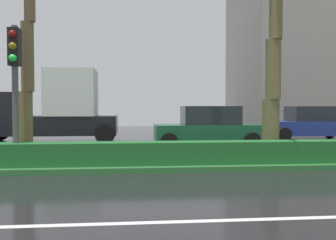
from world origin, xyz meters
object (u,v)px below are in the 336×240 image
(box_truck_lead, at_px, (51,110))
(car_in_traffic_second, at_px, (208,128))
(traffic_signal_median_right, at_px, (15,69))
(car_in_traffic_third, at_px, (309,124))

(box_truck_lead, distance_m, car_in_traffic_second, 7.66)
(traffic_signal_median_right, height_order, box_truck_lead, traffic_signal_median_right)
(traffic_signal_median_right, xyz_separation_m, car_in_traffic_second, (6.13, 5.36, -1.82))
(traffic_signal_median_right, xyz_separation_m, car_in_traffic_third, (12.13, 8.61, -1.82))
(car_in_traffic_second, bearing_deg, car_in_traffic_third, -151.52)
(traffic_signal_median_right, bearing_deg, car_in_traffic_second, 41.16)
(traffic_signal_median_right, distance_m, car_in_traffic_third, 14.99)
(car_in_traffic_second, distance_m, car_in_traffic_third, 6.83)
(car_in_traffic_second, xyz_separation_m, car_in_traffic_third, (6.00, 3.26, 0.00))
(car_in_traffic_third, bearing_deg, box_truck_lead, 0.75)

